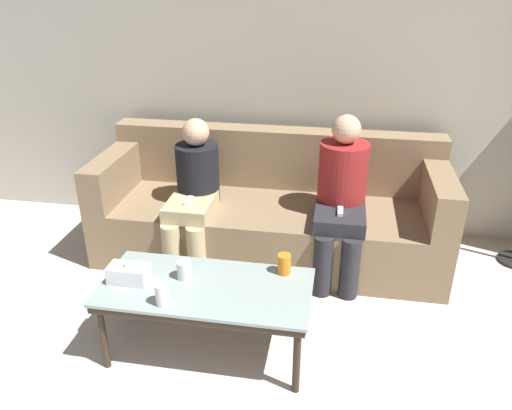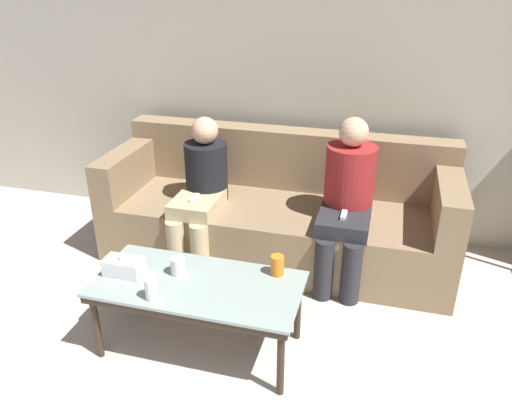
{
  "view_description": "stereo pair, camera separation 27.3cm",
  "coord_description": "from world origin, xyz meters",
  "px_view_note": "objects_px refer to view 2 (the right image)",
  "views": [
    {
      "loc": [
        0.48,
        -0.19,
        2.04
      ],
      "look_at": [
        0.0,
        2.58,
        0.69
      ],
      "focal_mm": 35.0,
      "sensor_mm": 36.0,
      "label": 1
    },
    {
      "loc": [
        0.75,
        -0.13,
        2.04
      ],
      "look_at": [
        0.0,
        2.58,
        0.69
      ],
      "focal_mm": 35.0,
      "sensor_mm": 36.0,
      "label": 2
    }
  ],
  "objects_px": {
    "cup_near_left": "(151,289)",
    "seated_person_left_end": "(201,188)",
    "seated_person_mid_left": "(347,197)",
    "cup_near_right": "(277,265)",
    "tissue_box": "(124,267)",
    "cup_far_center": "(178,266)",
    "coffee_table": "(198,289)",
    "couch": "(278,213)"
  },
  "relations": [
    {
      "from": "couch",
      "to": "cup_far_center",
      "type": "height_order",
      "value": "couch"
    },
    {
      "from": "coffee_table",
      "to": "cup_far_center",
      "type": "distance_m",
      "value": 0.18
    },
    {
      "from": "cup_far_center",
      "to": "cup_near_right",
      "type": "bearing_deg",
      "value": 15.02
    },
    {
      "from": "cup_near_left",
      "to": "seated_person_left_end",
      "type": "relative_size",
      "value": 0.11
    },
    {
      "from": "coffee_table",
      "to": "seated_person_mid_left",
      "type": "bearing_deg",
      "value": 54.67
    },
    {
      "from": "cup_near_left",
      "to": "cup_near_right",
      "type": "distance_m",
      "value": 0.71
    },
    {
      "from": "cup_far_center",
      "to": "tissue_box",
      "type": "bearing_deg",
      "value": -163.4
    },
    {
      "from": "cup_near_left",
      "to": "cup_far_center",
      "type": "height_order",
      "value": "cup_near_left"
    },
    {
      "from": "couch",
      "to": "coffee_table",
      "type": "bearing_deg",
      "value": -98.53
    },
    {
      "from": "couch",
      "to": "coffee_table",
      "type": "height_order",
      "value": "couch"
    },
    {
      "from": "cup_near_right",
      "to": "tissue_box",
      "type": "bearing_deg",
      "value": -164.42
    },
    {
      "from": "seated_person_left_end",
      "to": "seated_person_mid_left",
      "type": "height_order",
      "value": "seated_person_mid_left"
    },
    {
      "from": "coffee_table",
      "to": "cup_far_center",
      "type": "relative_size",
      "value": 11.15
    },
    {
      "from": "coffee_table",
      "to": "cup_far_center",
      "type": "bearing_deg",
      "value": 158.39
    },
    {
      "from": "cup_near_left",
      "to": "tissue_box",
      "type": "distance_m",
      "value": 0.3
    },
    {
      "from": "couch",
      "to": "coffee_table",
      "type": "relative_size",
      "value": 2.21
    },
    {
      "from": "tissue_box",
      "to": "coffee_table",
      "type": "bearing_deg",
      "value": 4.37
    },
    {
      "from": "cup_far_center",
      "to": "seated_person_left_end",
      "type": "distance_m",
      "value": 0.94
    },
    {
      "from": "tissue_box",
      "to": "seated_person_mid_left",
      "type": "height_order",
      "value": "seated_person_mid_left"
    },
    {
      "from": "couch",
      "to": "cup_near_left",
      "type": "bearing_deg",
      "value": -104.31
    },
    {
      "from": "coffee_table",
      "to": "seated_person_mid_left",
      "type": "xyz_separation_m",
      "value": [
        0.71,
        1.0,
        0.21
      ]
    },
    {
      "from": "seated_person_mid_left",
      "to": "cup_near_right",
      "type": "bearing_deg",
      "value": -110.62
    },
    {
      "from": "couch",
      "to": "seated_person_left_end",
      "type": "bearing_deg",
      "value": -156.57
    },
    {
      "from": "couch",
      "to": "cup_near_left",
      "type": "xyz_separation_m",
      "value": [
        -0.36,
        -1.4,
        0.18
      ]
    },
    {
      "from": "coffee_table",
      "to": "seated_person_left_end",
      "type": "bearing_deg",
      "value": 109.58
    },
    {
      "from": "couch",
      "to": "cup_near_left",
      "type": "distance_m",
      "value": 1.46
    },
    {
      "from": "cup_far_center",
      "to": "tissue_box",
      "type": "distance_m",
      "value": 0.31
    },
    {
      "from": "cup_near_right",
      "to": "cup_far_center",
      "type": "xyz_separation_m",
      "value": [
        -0.54,
        -0.15,
        -0.01
      ]
    },
    {
      "from": "cup_near_right",
      "to": "tissue_box",
      "type": "distance_m",
      "value": 0.87
    },
    {
      "from": "seated_person_mid_left",
      "to": "coffee_table",
      "type": "bearing_deg",
      "value": -125.33
    },
    {
      "from": "seated_person_left_end",
      "to": "seated_person_mid_left",
      "type": "bearing_deg",
      "value": 1.29
    },
    {
      "from": "seated_person_left_end",
      "to": "seated_person_mid_left",
      "type": "relative_size",
      "value": 0.93
    },
    {
      "from": "seated_person_mid_left",
      "to": "tissue_box",
      "type": "bearing_deg",
      "value": -137.86
    },
    {
      "from": "tissue_box",
      "to": "seated_person_left_end",
      "type": "xyz_separation_m",
      "value": [
        0.09,
        1.01,
        0.08
      ]
    },
    {
      "from": "cup_near_left",
      "to": "tissue_box",
      "type": "bearing_deg",
      "value": 146.79
    },
    {
      "from": "cup_far_center",
      "to": "coffee_table",
      "type": "bearing_deg",
      "value": -21.61
    },
    {
      "from": "couch",
      "to": "tissue_box",
      "type": "xyz_separation_m",
      "value": [
        -0.61,
        -1.23,
        0.17
      ]
    },
    {
      "from": "couch",
      "to": "cup_near_right",
      "type": "distance_m",
      "value": 1.04
    },
    {
      "from": "cup_near_left",
      "to": "cup_far_center",
      "type": "distance_m",
      "value": 0.26
    },
    {
      "from": "cup_far_center",
      "to": "cup_near_left",
      "type": "bearing_deg",
      "value": -98.8
    },
    {
      "from": "tissue_box",
      "to": "cup_far_center",
      "type": "bearing_deg",
      "value": 16.6
    },
    {
      "from": "seated_person_mid_left",
      "to": "cup_near_left",
      "type": "bearing_deg",
      "value": -126.45
    }
  ]
}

